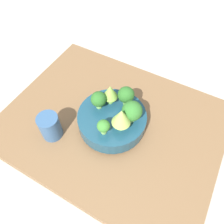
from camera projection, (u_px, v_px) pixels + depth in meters
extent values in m
plane|color=#ADA89E|center=(112.00, 128.00, 0.90)|extent=(6.00, 6.00, 0.00)
cube|color=brown|center=(112.00, 125.00, 0.88)|extent=(0.84, 0.65, 0.05)
cylinder|color=navy|center=(112.00, 125.00, 0.85)|extent=(0.11, 0.11, 0.01)
cylinder|color=navy|center=(112.00, 120.00, 0.82)|extent=(0.25, 0.25, 0.06)
cylinder|color=#7AB256|center=(131.00, 118.00, 0.77)|extent=(0.03, 0.03, 0.03)
sphere|color=#2D6B28|center=(132.00, 112.00, 0.74)|extent=(0.07, 0.07, 0.07)
cylinder|color=#7AB256|center=(104.00, 130.00, 0.74)|extent=(0.02, 0.02, 0.03)
sphere|color=#387A2D|center=(103.00, 126.00, 0.72)|extent=(0.04, 0.04, 0.04)
cylinder|color=#7AB256|center=(99.00, 105.00, 0.81)|extent=(0.02, 0.02, 0.03)
sphere|color=#286023|center=(99.00, 99.00, 0.78)|extent=(0.06, 0.06, 0.06)
cylinder|color=#7AB256|center=(110.00, 99.00, 0.82)|extent=(0.02, 0.02, 0.03)
cone|color=#84AD47|center=(110.00, 92.00, 0.78)|extent=(0.06, 0.06, 0.06)
cylinder|color=#6BA34C|center=(126.00, 101.00, 0.81)|extent=(0.02, 0.02, 0.03)
sphere|color=#286023|center=(126.00, 95.00, 0.78)|extent=(0.06, 0.06, 0.06)
cylinder|color=#6BA34C|center=(121.00, 125.00, 0.75)|extent=(0.02, 0.02, 0.04)
cone|color=#93B751|center=(121.00, 117.00, 0.71)|extent=(0.06, 0.06, 0.06)
cylinder|color=#33567F|center=(50.00, 126.00, 0.79)|extent=(0.08, 0.08, 0.10)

